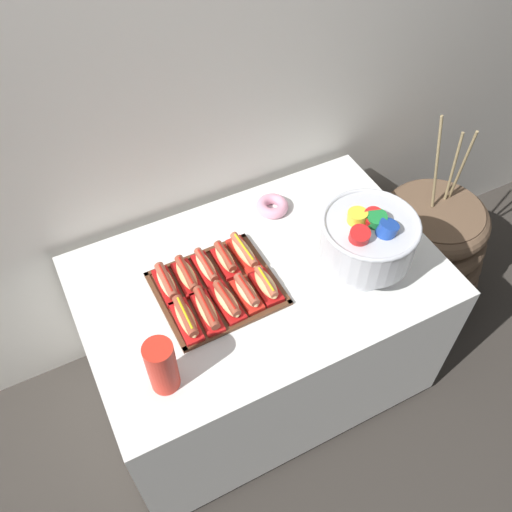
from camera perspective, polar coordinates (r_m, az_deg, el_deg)
ground_plane at (r=2.58m, az=0.38°, el=-12.17°), size 10.00×10.00×0.00m
back_wall at (r=1.94m, az=-6.70°, el=19.19°), size 6.00×0.10×2.60m
buffet_table at (r=2.25m, az=0.43°, el=-7.51°), size 1.29×0.84×0.74m
floor_vase at (r=2.75m, az=17.00°, el=0.31°), size 0.57×0.57×1.03m
serving_tray at (r=1.92m, az=-4.08°, el=-3.43°), size 0.41×0.37×0.01m
hot_dog_0 at (r=1.82m, az=-7.29°, el=-6.43°), size 0.07×0.18×0.06m
hot_dog_1 at (r=1.84m, az=-5.14°, el=-5.58°), size 0.07×0.18×0.06m
hot_dog_2 at (r=1.85m, az=-3.03°, el=-4.68°), size 0.07×0.17×0.06m
hot_dog_3 at (r=1.87m, az=-0.97°, el=-3.78°), size 0.07×0.16×0.06m
hot_dog_4 at (r=1.89m, az=1.05°, el=-2.96°), size 0.07×0.15×0.06m
hot_dog_5 at (r=1.92m, az=-9.25°, el=-2.79°), size 0.06×0.17×0.06m
hot_dog_6 at (r=1.93m, az=-7.19°, el=-2.01°), size 0.07×0.16×0.06m
hot_dog_7 at (r=1.94m, az=-5.18°, el=-1.16°), size 0.06×0.17×0.06m
hot_dog_8 at (r=1.96m, az=-3.20°, el=-0.32°), size 0.06×0.15×0.06m
hot_dog_9 at (r=1.98m, az=-1.25°, el=0.41°), size 0.07×0.18×0.06m
punch_bowl at (r=1.88m, az=11.53°, el=1.86°), size 0.33×0.33×0.29m
cup_stack at (r=1.66m, az=-9.74°, el=-11.21°), size 0.09×0.09×0.20m
donut at (r=2.16m, az=1.70°, el=5.19°), size 0.13×0.13×0.04m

